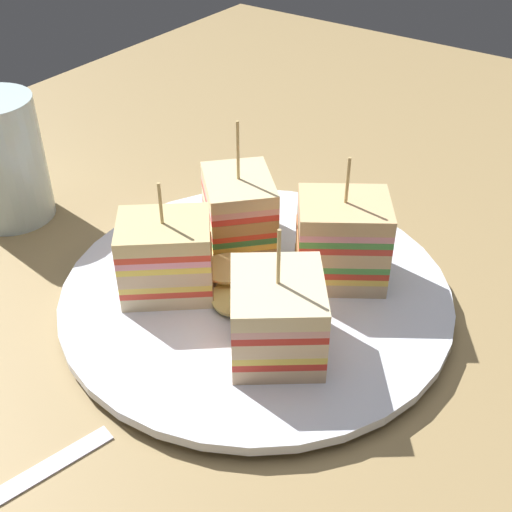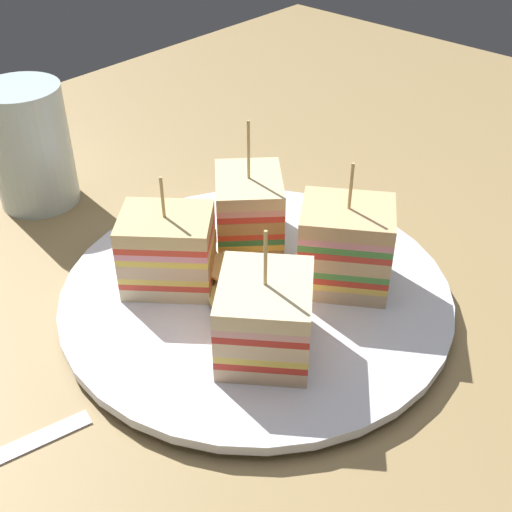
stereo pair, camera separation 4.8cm
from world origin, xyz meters
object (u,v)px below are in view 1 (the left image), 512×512
Objects in this scene: sandwich_wedge_0 at (341,241)px; sandwich_wedge_2 at (166,257)px; sandwich_wedge_1 at (239,210)px; sandwich_wedge_3 at (277,316)px; chip_pile at (239,291)px; drinking_glass at (4,169)px; plate at (256,294)px.

sandwich_wedge_2 is at bearing 8.42° from sandwich_wedge_0.
sandwich_wedge_2 is at bearing -49.39° from sandwich_wedge_1.
sandwich_wedge_3 is (-0.61, -10.12, -0.14)cm from sandwich_wedge_2.
chip_pile is 0.69× the size of drinking_glass.
sandwich_wedge_3 is 30.11cm from drinking_glass.
sandwich_wedge_1 is at bearing 47.18° from sandwich_wedge_2.
sandwich_wedge_0 is at bearing -33.89° from sandwich_wedge_3.
sandwich_wedge_0 reaches higher than drinking_glass.
sandwich_wedge_2 is 10.14cm from sandwich_wedge_3.
sandwich_wedge_1 reaches higher than chip_pile.
sandwich_wedge_0 is 0.96× the size of sandwich_wedge_1.
sandwich_wedge_1 is (-0.48, 9.13, -0.43)cm from sandwich_wedge_0.
sandwich_wedge_2 is 19.97cm from drinking_glass.
drinking_glass is (-7.01, 20.43, 0.48)cm from sandwich_wedge_1.
sandwich_wedge_3 is (-9.31, -0.49, -0.52)cm from sandwich_wedge_0.
drinking_glass reaches higher than plate.
sandwich_wedge_2 is (-3.80, 5.31, 3.48)cm from plate.
chip_pile is at bearing -88.20° from drinking_glass.
plate is 7.59cm from sandwich_wedge_0.
sandwich_wedge_0 is 9.34cm from sandwich_wedge_3.
sandwich_wedge_1 reaches higher than plate.
chip_pile reaches higher than plate.
sandwich_wedge_0 is at bearing 2.78° from sandwich_wedge_2.
sandwich_wedge_1 reaches higher than sandwich_wedge_2.
sandwich_wedge_3 is at bearing 59.33° from sandwich_wedge_0.
chip_pile is 25.12cm from drinking_glass.
sandwich_wedge_3 is at bearing -42.77° from sandwich_wedge_2.
plate is at bearing 14.92° from sandwich_wedge_0.
sandwich_wedge_3 is (-8.83, -9.62, -0.09)cm from sandwich_wedge_1.
plate is at bearing 1.49° from sandwich_wedge_1.
drinking_glass reaches higher than sandwich_wedge_3.
sandwich_wedge_3 reaches higher than plate.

